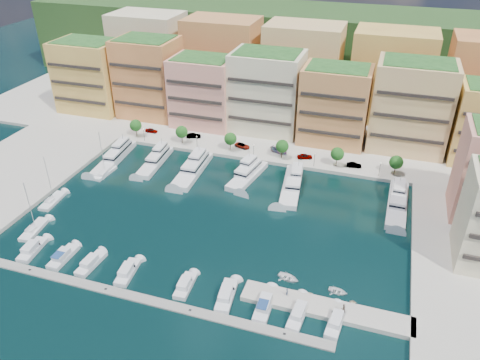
# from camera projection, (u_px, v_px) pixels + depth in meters

# --- Properties ---
(ground) EXTENTS (400.00, 400.00, 0.00)m
(ground) POSITION_uv_depth(u_px,v_px,m) (217.00, 218.00, 113.32)
(ground) COLOR black
(ground) RESTS_ON ground
(north_quay) EXTENTS (220.00, 64.00, 2.00)m
(north_quay) POSITION_uv_depth(u_px,v_px,m) (279.00, 121.00, 164.11)
(north_quay) COLOR #9E998E
(north_quay) RESTS_ON ground
(hillside) EXTENTS (240.00, 40.00, 58.00)m
(hillside) POSITION_uv_depth(u_px,v_px,m) (305.00, 79.00, 203.43)
(hillside) COLOR #1F3B18
(hillside) RESTS_ON ground
(south_pontoon) EXTENTS (72.00, 2.20, 0.35)m
(south_pontoon) POSITION_uv_depth(u_px,v_px,m) (147.00, 300.00, 89.54)
(south_pontoon) COLOR gray
(south_pontoon) RESTS_ON ground
(finger_pier) EXTENTS (32.00, 5.00, 2.00)m
(finger_pier) POSITION_uv_depth(u_px,v_px,m) (326.00, 311.00, 87.27)
(finger_pier) COLOR #9E998E
(finger_pier) RESTS_ON ground
(apartment_0) EXTENTS (22.00, 16.50, 24.80)m
(apartment_0) POSITION_uv_depth(u_px,v_px,m) (90.00, 76.00, 165.16)
(apartment_0) COLOR #E6BC54
(apartment_0) RESTS_ON north_quay
(apartment_1) EXTENTS (20.00, 16.50, 26.80)m
(apartment_1) POSITION_uv_depth(u_px,v_px,m) (149.00, 78.00, 160.41)
(apartment_1) COLOR #DC8B49
(apartment_1) RESTS_ON north_quay
(apartment_2) EXTENTS (20.00, 15.50, 22.80)m
(apartment_2) POSITION_uv_depth(u_px,v_px,m) (204.00, 92.00, 154.17)
(apartment_2) COLOR tan
(apartment_2) RESTS_ON north_quay
(apartment_3) EXTENTS (22.00, 16.50, 25.80)m
(apartment_3) POSITION_uv_depth(u_px,v_px,m) (267.00, 92.00, 149.44)
(apartment_3) COLOR beige
(apartment_3) RESTS_ON north_quay
(apartment_4) EXTENTS (20.00, 15.50, 23.80)m
(apartment_4) POSITION_uv_depth(u_px,v_px,m) (334.00, 105.00, 142.42)
(apartment_4) COLOR #BF8047
(apartment_4) RESTS_ON north_quay
(apartment_5) EXTENTS (22.00, 16.50, 26.80)m
(apartment_5) POSITION_uv_depth(u_px,v_px,m) (411.00, 106.00, 137.42)
(apartment_5) COLOR tan
(apartment_5) RESTS_ON north_quay
(backblock_0) EXTENTS (26.00, 18.00, 30.00)m
(backblock_0) POSITION_uv_depth(u_px,v_px,m) (149.00, 53.00, 180.52)
(backblock_0) COLOR beige
(backblock_0) RESTS_ON north_quay
(backblock_1) EXTENTS (26.00, 18.00, 30.00)m
(backblock_1) POSITION_uv_depth(u_px,v_px,m) (222.00, 60.00, 172.50)
(backblock_1) COLOR #BF8047
(backblock_1) RESTS_ON north_quay
(backblock_2) EXTENTS (26.00, 18.00, 30.00)m
(backblock_2) POSITION_uv_depth(u_px,v_px,m) (302.00, 68.00, 164.48)
(backblock_2) COLOR tan
(backblock_2) RESTS_ON north_quay
(backblock_3) EXTENTS (26.00, 18.00, 30.00)m
(backblock_3) POSITION_uv_depth(u_px,v_px,m) (391.00, 76.00, 156.46)
(backblock_3) COLOR #E6BC54
(backblock_3) RESTS_ON north_quay
(tree_0) EXTENTS (3.80, 3.80, 5.65)m
(tree_0) POSITION_uv_depth(u_px,v_px,m) (136.00, 125.00, 149.05)
(tree_0) COLOR #473323
(tree_0) RESTS_ON north_quay
(tree_1) EXTENTS (3.80, 3.80, 5.65)m
(tree_1) POSITION_uv_depth(u_px,v_px,m) (182.00, 132.00, 144.77)
(tree_1) COLOR #473323
(tree_1) RESTS_ON north_quay
(tree_2) EXTENTS (3.80, 3.80, 5.65)m
(tree_2) POSITION_uv_depth(u_px,v_px,m) (230.00, 139.00, 140.49)
(tree_2) COLOR #473323
(tree_2) RESTS_ON north_quay
(tree_3) EXTENTS (3.80, 3.80, 5.65)m
(tree_3) POSITION_uv_depth(u_px,v_px,m) (282.00, 146.00, 136.21)
(tree_3) COLOR #473323
(tree_3) RESTS_ON north_quay
(tree_4) EXTENTS (3.80, 3.80, 5.65)m
(tree_4) POSITION_uv_depth(u_px,v_px,m) (337.00, 154.00, 131.94)
(tree_4) COLOR #473323
(tree_4) RESTS_ON north_quay
(tree_5) EXTENTS (3.80, 3.80, 5.65)m
(tree_5) POSITION_uv_depth(u_px,v_px,m) (396.00, 162.00, 127.66)
(tree_5) COLOR #473323
(tree_5) RESTS_ON north_quay
(lamppost_0) EXTENTS (0.30, 0.30, 4.20)m
(lamppost_0) POSITION_uv_depth(u_px,v_px,m) (144.00, 133.00, 146.56)
(lamppost_0) COLOR black
(lamppost_0) RESTS_ON north_quay
(lamppost_1) EXTENTS (0.30, 0.30, 4.20)m
(lamppost_1) POSITION_uv_depth(u_px,v_px,m) (197.00, 140.00, 141.75)
(lamppost_1) COLOR black
(lamppost_1) RESTS_ON north_quay
(lamppost_2) EXTENTS (0.30, 0.30, 4.20)m
(lamppost_2) POSITION_uv_depth(u_px,v_px,m) (254.00, 149.00, 136.93)
(lamppost_2) COLOR black
(lamppost_2) RESTS_ON north_quay
(lamppost_3) EXTENTS (0.30, 0.30, 4.20)m
(lamppost_3) POSITION_uv_depth(u_px,v_px,m) (315.00, 157.00, 132.12)
(lamppost_3) COLOR black
(lamppost_3) RESTS_ON north_quay
(lamppost_4) EXTENTS (0.30, 0.30, 4.20)m
(lamppost_4) POSITION_uv_depth(u_px,v_px,m) (380.00, 167.00, 127.31)
(lamppost_4) COLOR black
(lamppost_4) RESTS_ON north_quay
(yacht_0) EXTENTS (6.09, 22.32, 7.30)m
(yacht_0) POSITION_uv_depth(u_px,v_px,m) (116.00, 156.00, 138.64)
(yacht_0) COLOR silver
(yacht_0) RESTS_ON ground
(yacht_1) EXTENTS (5.45, 18.86, 7.30)m
(yacht_1) POSITION_uv_depth(u_px,v_px,m) (156.00, 160.00, 136.59)
(yacht_1) COLOR silver
(yacht_1) RESTS_ON ground
(yacht_2) EXTENTS (5.93, 21.14, 7.30)m
(yacht_2) POSITION_uv_depth(u_px,v_px,m) (194.00, 168.00, 132.40)
(yacht_2) COLOR silver
(yacht_2) RESTS_ON ground
(yacht_3) EXTENTS (7.50, 17.88, 7.30)m
(yacht_3) POSITION_uv_depth(u_px,v_px,m) (248.00, 173.00, 129.56)
(yacht_3) COLOR silver
(yacht_3) RESTS_ON ground
(yacht_4) EXTENTS (7.01, 21.27, 7.30)m
(yacht_4) POSITION_uv_depth(u_px,v_px,m) (292.00, 184.00, 124.80)
(yacht_4) COLOR silver
(yacht_4) RESTS_ON ground
(yacht_6) EXTENTS (5.01, 21.63, 7.30)m
(yacht_6) POSITION_uv_depth(u_px,v_px,m) (398.00, 201.00, 117.31)
(yacht_6) COLOR silver
(yacht_6) RESTS_ON ground
(cruiser_0) EXTENTS (3.77, 8.42, 2.55)m
(cruiser_0) POSITION_uv_depth(u_px,v_px,m) (32.00, 250.00, 101.91)
(cruiser_0) COLOR silver
(cruiser_0) RESTS_ON ground
(cruiser_1) EXTENTS (2.84, 8.08, 2.66)m
(cruiser_1) POSITION_uv_depth(u_px,v_px,m) (63.00, 257.00, 99.76)
(cruiser_1) COLOR silver
(cruiser_1) RESTS_ON ground
(cruiser_2) EXTENTS (3.03, 8.14, 2.55)m
(cruiser_2) POSITION_uv_depth(u_px,v_px,m) (91.00, 263.00, 97.95)
(cruiser_2) COLOR silver
(cruiser_2) RESTS_ON ground
(cruiser_3) EXTENTS (3.57, 8.26, 2.55)m
(cruiser_3) POSITION_uv_depth(u_px,v_px,m) (128.00, 272.00, 95.64)
(cruiser_3) COLOR silver
(cruiser_3) RESTS_ON ground
(cruiser_5) EXTENTS (3.03, 7.43, 2.55)m
(cruiser_5) POSITION_uv_depth(u_px,v_px,m) (185.00, 286.00, 92.21)
(cruiser_5) COLOR silver
(cruiser_5) RESTS_ON ground
(cruiser_6) EXTENTS (3.74, 8.99, 2.55)m
(cruiser_6) POSITION_uv_depth(u_px,v_px,m) (226.00, 296.00, 89.88)
(cruiser_6) COLOR silver
(cruiser_6) RESTS_ON ground
(cruiser_7) EXTENTS (2.93, 9.04, 2.66)m
(cruiser_7) POSITION_uv_depth(u_px,v_px,m) (265.00, 305.00, 87.80)
(cruiser_7) COLOR silver
(cruiser_7) RESTS_ON ground
(cruiser_8) EXTENTS (3.16, 9.32, 2.55)m
(cruiser_8) POSITION_uv_depth(u_px,v_px,m) (299.00, 313.00, 86.09)
(cruiser_8) COLOR silver
(cruiser_8) RESTS_ON ground
(cruiser_9) EXTENTS (3.16, 8.49, 2.55)m
(cruiser_9) POSITION_uv_depth(u_px,v_px,m) (336.00, 322.00, 84.29)
(cruiser_9) COLOR silver
(cruiser_9) RESTS_ON ground
(sailboat_1) EXTENTS (3.48, 8.77, 13.20)m
(sailboat_1) POSITION_uv_depth(u_px,v_px,m) (53.00, 201.00, 118.96)
(sailboat_1) COLOR silver
(sailboat_1) RESTS_ON ground
(sailboat_2) EXTENTS (3.23, 8.52, 13.20)m
(sailboat_2) POSITION_uv_depth(u_px,v_px,m) (104.00, 173.00, 131.34)
(sailboat_2) COLOR silver
(sailboat_2) RESTS_ON ground
(sailboat_0) EXTENTS (3.97, 9.12, 13.20)m
(sailboat_0) POSITION_uv_depth(u_px,v_px,m) (34.00, 230.00, 108.47)
(sailboat_0) COLOR silver
(sailboat_0) RESTS_ON ground
(tender_2) EXTENTS (4.02, 3.10, 0.77)m
(tender_2) POSITION_uv_depth(u_px,v_px,m) (338.00, 291.00, 91.10)
(tender_2) COLOR white
(tender_2) RESTS_ON ground
(tender_0) EXTENTS (5.08, 4.16, 0.92)m
(tender_0) POSITION_uv_depth(u_px,v_px,m) (288.00, 278.00, 94.33)
(tender_0) COLOR white
(tender_0) RESTS_ON ground
(tender_1) EXTENTS (1.94, 1.82, 0.82)m
(tender_1) POSITION_uv_depth(u_px,v_px,m) (309.00, 294.00, 90.53)
(tender_1) COLOR #C2BC94
(tender_1) RESTS_ON ground
(tender_3) EXTENTS (1.37, 1.18, 0.71)m
(tender_3) POSITION_uv_depth(u_px,v_px,m) (353.00, 302.00, 88.75)
(tender_3) COLOR beige
(tender_3) RESTS_ON ground
(car_0) EXTENTS (4.10, 1.74, 1.38)m
(car_0) POSITION_uv_depth(u_px,v_px,m) (151.00, 130.00, 153.04)
(car_0) COLOR gray
(car_0) RESTS_ON north_quay
(car_1) EXTENTS (4.81, 3.16, 1.50)m
(car_1) POSITION_uv_depth(u_px,v_px,m) (194.00, 136.00, 149.42)
(car_1) COLOR gray
(car_1) RESTS_ON north_quay
(car_2) EXTENTS (5.30, 3.61, 1.35)m
(car_2) POSITION_uv_depth(u_px,v_px,m) (242.00, 146.00, 143.44)
(car_2) COLOR gray
(car_2) RESTS_ON north_quay
(car_3) EXTENTS (5.60, 3.64, 1.51)m
(car_3) POSITION_uv_depth(u_px,v_px,m) (279.00, 150.00, 140.51)
(car_3) COLOR gray
(car_3) RESTS_ON north_quay
(car_4) EXTENTS (4.78, 3.19, 1.51)m
(car_4) POSITION_uv_depth(u_px,v_px,m) (305.00, 156.00, 137.21)
(car_4) COLOR gray
(car_4) RESTS_ON north_quay
(car_5) EXTENTS (4.31, 1.98, 1.37)m
(car_5) POSITION_uv_depth(u_px,v_px,m) (354.00, 165.00, 132.68)
(car_5) COLOR gray
(car_5) RESTS_ON north_quay
(person_0) EXTENTS (0.58, 0.71, 1.67)m
(person_0) POSITION_uv_depth(u_px,v_px,m) (287.00, 292.00, 88.92)
(person_0) COLOR #25314A
(person_0) RESTS_ON finger_pier
(person_1) EXTENTS (1.17, 1.07, 1.93)m
(person_1) POSITION_uv_depth(u_px,v_px,m) (343.00, 308.00, 85.15)
(person_1) COLOR #48362B
(person_1) RESTS_ON finger_pier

